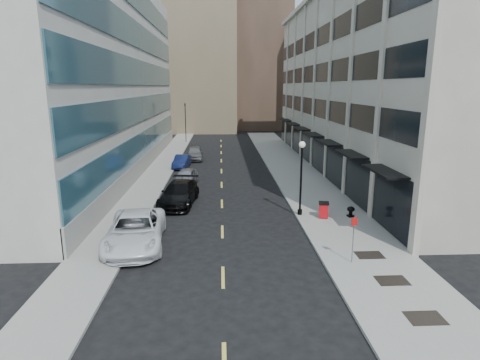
{
  "coord_description": "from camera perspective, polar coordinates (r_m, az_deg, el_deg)",
  "views": [
    {
      "loc": [
        -0.03,
        -15.16,
        8.67
      ],
      "look_at": [
        1.14,
        9.11,
        2.98
      ],
      "focal_mm": 30.0,
      "sensor_mm": 36.0,
      "label": 1
    }
  ],
  "objects": [
    {
      "name": "car_white_van",
      "position": [
        23.04,
        -14.64,
        -6.96
      ],
      "size": [
        3.53,
        6.75,
        1.81
      ],
      "primitive_type": "imported",
      "rotation": [
        0.0,
        0.0,
        0.08
      ],
      "color": "white",
      "rests_on": "ground"
    },
    {
      "name": "car_grey_sedan",
      "position": [
        48.71,
        -6.47,
        3.82
      ],
      "size": [
        2.12,
        4.85,
        1.63
      ],
      "primitive_type": "imported",
      "rotation": [
        0.0,
        0.0,
        0.04
      ],
      "color": "slate",
      "rests_on": "ground"
    },
    {
      "name": "grate_far",
      "position": [
        22.14,
        17.93,
        -10.11
      ],
      "size": [
        1.4,
        1.0,
        0.01
      ],
      "primitive_type": "cube",
      "color": "black",
      "rests_on": "sidewalk_right"
    },
    {
      "name": "car_blue_sedan",
      "position": [
        44.1,
        -8.27,
        2.61
      ],
      "size": [
        1.87,
        4.27,
        1.37
      ],
      "primitive_type": "imported",
      "rotation": [
        0.0,
        0.0,
        -0.1
      ],
      "color": "#131E4A",
      "rests_on": "ground"
    },
    {
      "name": "sign_post",
      "position": [
        20.47,
        15.86,
        -7.11
      ],
      "size": [
        0.29,
        0.07,
        2.5
      ],
      "rotation": [
        0.0,
        0.0,
        0.06
      ],
      "color": "slate",
      "rests_on": "sidewalk_right"
    },
    {
      "name": "lamppost",
      "position": [
        26.98,
        8.7,
        1.25
      ],
      "size": [
        0.43,
        0.43,
        5.13
      ],
      "color": "black",
      "rests_on": "sidewalk_right"
    },
    {
      "name": "ground",
      "position": [
        17.47,
        -2.39,
        -16.6
      ],
      "size": [
        160.0,
        160.0,
        0.0
      ],
      "primitive_type": "plane",
      "color": "black",
      "rests_on": "ground"
    },
    {
      "name": "car_black_pickup",
      "position": [
        30.36,
        -8.66,
        -1.9
      ],
      "size": [
        3.0,
        6.09,
        1.7
      ],
      "primitive_type": "imported",
      "rotation": [
        0.0,
        0.0,
        -0.11
      ],
      "color": "black",
      "rests_on": "ground"
    },
    {
      "name": "skyline_tan_near",
      "position": [
        83.42,
        -5.72,
        16.79
      ],
      "size": [
        14.0,
        18.0,
        28.0
      ],
      "primitive_type": "cube",
      "color": "#7C6D51",
      "rests_on": "ground"
    },
    {
      "name": "skyline_brown",
      "position": [
        87.92,
        2.63,
        18.61
      ],
      "size": [
        12.0,
        16.0,
        34.0
      ],
      "primitive_type": "cube",
      "color": "brown",
      "rests_on": "ground"
    },
    {
      "name": "traffic_signal",
      "position": [
        63.47,
        -7.83,
        10.4
      ],
      "size": [
        0.66,
        0.66,
        6.98
      ],
      "color": "black",
      "rests_on": "ground"
    },
    {
      "name": "building_left",
      "position": [
        45.08,
        -24.17,
        13.75
      ],
      "size": [
        16.14,
        46.0,
        20.0
      ],
      "color": "silver",
      "rests_on": "ground"
    },
    {
      "name": "car_silver_sedan",
      "position": [
        36.14,
        -7.72,
        0.4
      ],
      "size": [
        2.34,
        4.57,
        1.49
      ],
      "primitive_type": "imported",
      "rotation": [
        0.0,
        0.0,
        -0.14
      ],
      "color": "#97989F",
      "rests_on": "ground"
    },
    {
      "name": "skyline_tan_far",
      "position": [
        94.23,
        -11.65,
        14.35
      ],
      "size": [
        12.0,
        14.0,
        22.0
      ],
      "primitive_type": "cube",
      "color": "#7C6D51",
      "rests_on": "ground"
    },
    {
      "name": "urn_planter",
      "position": [
        27.84,
        15.48,
        -4.21
      ],
      "size": [
        0.51,
        0.51,
        0.7
      ],
      "rotation": [
        0.0,
        0.0,
        0.21
      ],
      "color": "black",
      "rests_on": "sidewalk_right"
    },
    {
      "name": "building_right",
      "position": [
        45.44,
        19.68,
        12.85
      ],
      "size": [
        15.3,
        46.5,
        18.25
      ],
      "color": "beige",
      "rests_on": "ground"
    },
    {
      "name": "sidewalk_left",
      "position": [
        36.77,
        -12.81,
        -0.67
      ],
      "size": [
        3.0,
        80.0,
        0.15
      ],
      "primitive_type": "cube",
      "color": "gray",
      "rests_on": "ground"
    },
    {
      "name": "skyline_stone",
      "position": [
        83.15,
        10.06,
        13.91
      ],
      "size": [
        10.0,
        14.0,
        20.0
      ],
      "primitive_type": "cube",
      "color": "beige",
      "rests_on": "ground"
    },
    {
      "name": "grate_mid",
      "position": [
        19.8,
        20.8,
        -13.22
      ],
      "size": [
        1.4,
        1.0,
        0.01
      ],
      "primitive_type": "cube",
      "color": "black",
      "rests_on": "sidewalk_right"
    },
    {
      "name": "grate_near",
      "position": [
        17.44,
        24.84,
        -17.39
      ],
      "size": [
        1.4,
        1.0,
        0.01
      ],
      "primitive_type": "cube",
      "color": "black",
      "rests_on": "sidewalk_right"
    },
    {
      "name": "road_centerline",
      "position": [
        33.31,
        -2.61,
        -1.91
      ],
      "size": [
        0.15,
        68.2,
        0.01
      ],
      "color": "#D8CC4C",
      "rests_on": "ground"
    },
    {
      "name": "trash_bin",
      "position": [
        27.17,
        11.8,
        -4.11
      ],
      "size": [
        0.77,
        0.8,
        1.07
      ],
      "rotation": [
        0.0,
        0.0,
        -0.2
      ],
      "color": "red",
      "rests_on": "sidewalk_right"
    },
    {
      "name": "sidewalk_right",
      "position": [
        36.97,
        9.07,
        -0.43
      ],
      "size": [
        5.0,
        80.0,
        0.15
      ],
      "primitive_type": "cube",
      "color": "gray",
      "rests_on": "ground"
    }
  ]
}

